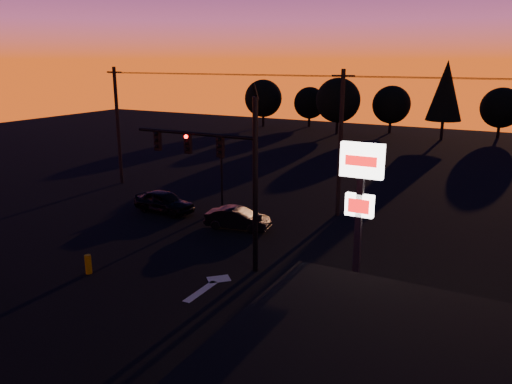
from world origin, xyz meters
TOP-DOWN VIEW (x-y plane):
  - ground at (0.00, 0.00)m, footprint 120.00×120.00m
  - lane_arrow at (0.50, 1.67)m, footprint 1.20×3.10m
  - traffic_signal_mast at (-0.10, 3.99)m, footprint 6.79×0.52m
  - secondary_signal at (-5.00, 11.49)m, footprint 0.30×0.31m
  - pylon_sign at (7.00, 1.50)m, footprint 1.50×0.28m
  - utility_pole_0 at (-16.00, 14.00)m, footprint 1.40×0.26m
  - utility_pole_1 at (2.00, 14.00)m, footprint 1.40×0.26m
  - power_wires at (2.00, 14.00)m, footprint 36.00×1.22m
  - bollard at (-5.11, 0.10)m, footprint 0.30×0.30m
  - tree_0 at (-22.00, 50.00)m, footprint 5.36×5.36m
  - tree_1 at (-16.00, 53.00)m, footprint 4.54×4.54m
  - tree_2 at (-10.00, 48.00)m, footprint 5.77×5.78m
  - tree_3 at (-4.00, 52.00)m, footprint 4.95×4.95m
  - tree_4 at (3.00, 49.00)m, footprint 4.18×4.18m
  - tree_5 at (9.00, 54.00)m, footprint 4.95×4.95m
  - car_left at (-8.03, 9.33)m, footprint 4.23×1.90m
  - car_mid at (-2.24, 8.78)m, footprint 3.94×1.94m
  - suv_parked at (7.29, -1.35)m, footprint 3.93×5.93m

SIDE VIEW (x-z plane):
  - ground at x=0.00m, z-range 0.00..0.00m
  - lane_arrow at x=0.50m, z-range 0.00..0.01m
  - bollard at x=-5.11m, z-range 0.00..0.89m
  - car_mid at x=-2.24m, z-range 0.00..1.24m
  - car_left at x=-8.03m, z-range 0.00..1.41m
  - suv_parked at x=7.29m, z-range 0.00..1.51m
  - secondary_signal at x=-5.00m, z-range 0.69..5.04m
  - tree_1 at x=-16.00m, z-range 0.58..6.29m
  - tree_3 at x=-4.00m, z-range 0.63..6.86m
  - tree_5 at x=9.00m, z-range 0.63..6.86m
  - tree_0 at x=-22.00m, z-range 0.69..7.43m
  - tree_2 at x=-10.00m, z-range 0.74..8.00m
  - utility_pole_0 at x=-16.00m, z-range 0.09..9.09m
  - utility_pole_1 at x=2.00m, z-range 0.09..9.09m
  - pylon_sign at x=7.00m, z-range 1.51..8.31m
  - traffic_signal_mast at x=-0.10m, z-range 0.65..9.23m
  - tree_4 at x=3.00m, z-range 1.18..10.68m
  - power_wires at x=2.00m, z-range 8.53..8.60m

